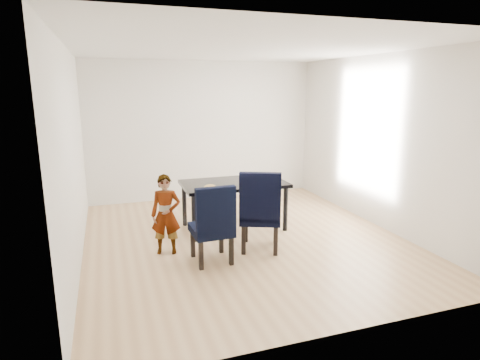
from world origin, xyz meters
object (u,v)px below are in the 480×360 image
object	(u,v)px
dining_table	(234,205)
chair_right	(260,210)
child	(166,215)
chair_left	(211,223)
laptop	(251,177)
plate	(210,189)

from	to	relation	value
dining_table	chair_right	bearing A→B (deg)	-84.32
dining_table	child	size ratio (longest dim) A/B	1.48
dining_table	child	bearing A→B (deg)	-150.66
chair_left	laptop	xyz separation A→B (m)	(1.01, 1.28, 0.25)
dining_table	laptop	bearing A→B (deg)	27.44
dining_table	plate	bearing A→B (deg)	-143.87
chair_right	plate	world-z (taller)	chair_right
dining_table	chair_right	world-z (taller)	chair_right
plate	laptop	bearing A→B (deg)	32.61
chair_right	laptop	distance (m)	1.14
dining_table	child	distance (m)	1.34
dining_table	chair_right	distance (m)	0.93
chair_left	laptop	size ratio (longest dim) A/B	3.46
laptop	dining_table	bearing A→B (deg)	2.81
plate	laptop	distance (m)	1.00
laptop	plate	bearing A→B (deg)	7.97
dining_table	chair_left	distance (m)	1.28
dining_table	plate	size ratio (longest dim) A/B	6.62
dining_table	plate	xyz separation A→B (m)	(-0.48, -0.35, 0.38)
chair_right	dining_table	bearing A→B (deg)	118.99
dining_table	laptop	xyz separation A→B (m)	(0.36, 0.19, 0.39)
plate	dining_table	bearing A→B (deg)	36.13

